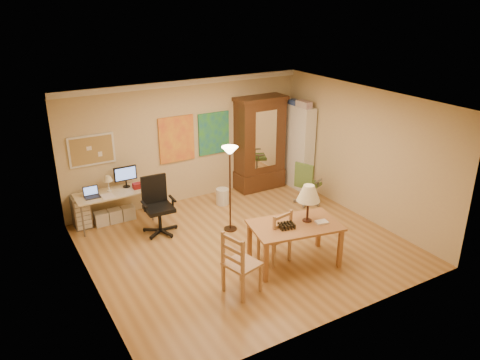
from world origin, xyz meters
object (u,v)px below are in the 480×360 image
armoire (260,149)px  computer_desk (115,203)px  dining_table (300,216)px  bookshelf (299,148)px  office_chair_green (307,193)px  office_chair_black (159,218)px

armoire → computer_desk: bearing=-178.6°
dining_table → bookshelf: 3.42m
bookshelf → office_chair_green: bearing=-115.0°
office_chair_black → bookshelf: size_ratio=0.57×
computer_desk → office_chair_green: size_ratio=1.49×
computer_desk → office_chair_green: computer_desk is taller
office_chair_black → office_chair_green: office_chair_black is taller
dining_table → bookshelf: bookshelf is taller
bookshelf → armoire: bearing=151.8°
office_chair_green → armoire: armoire is taller
dining_table → office_chair_black: dining_table is taller
dining_table → bookshelf: (2.04, 2.75, 0.10)m
computer_desk → armoire: 3.56m
bookshelf → dining_table: bearing=-126.6°
dining_table → office_chair_black: bearing=127.0°
armoire → bookshelf: armoire is taller
computer_desk → bookshelf: size_ratio=0.75×
computer_desk → armoire: bearing=1.4°
computer_desk → office_chair_black: office_chair_black is taller
office_chair_black → bookshelf: bookshelf is taller
office_chair_green → dining_table: bearing=-131.3°
armoire → office_chair_black: bearing=-162.0°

